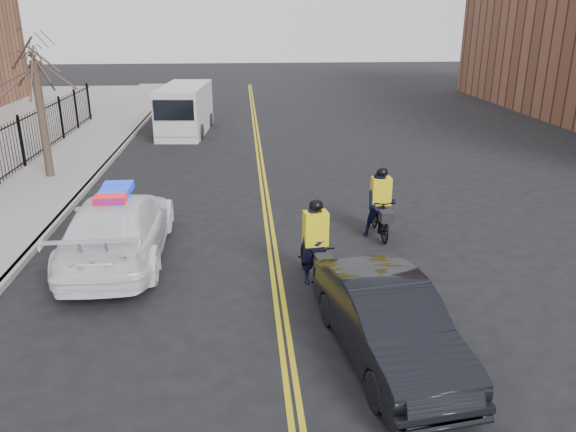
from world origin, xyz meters
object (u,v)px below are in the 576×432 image
Objects in this scene: cyclist_near at (315,254)px; cyclist_far at (380,209)px; dark_sedan at (388,323)px; police_cruiser at (118,227)px; cargo_van at (184,110)px.

cyclist_near reaches higher than cyclist_far.
dark_sedan is 2.08× the size of cyclist_near.
cyclist_far is at bearing -173.25° from police_cruiser.
police_cruiser is 2.70× the size of cyclist_near.
dark_sedan is at bearing -102.09° from cyclist_far.
cargo_van reaches higher than cyclist_far.
cyclist_far reaches higher than police_cruiser.
dark_sedan is 20.62m from cargo_van.
cyclist_near reaches higher than dark_sedan.
cyclist_far is (2.07, 2.64, 0.07)m from cyclist_near.
cargo_van is at bearing 96.25° from dark_sedan.
cargo_van reaches higher than cyclist_near.
police_cruiser is at bearing 152.60° from cyclist_near.
cargo_van reaches higher than dark_sedan.
police_cruiser is at bearing 130.59° from dark_sedan.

